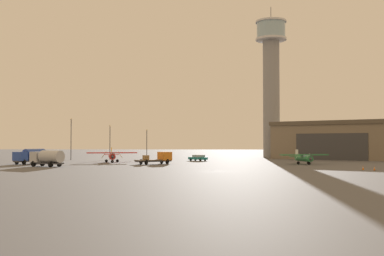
{
  "coord_description": "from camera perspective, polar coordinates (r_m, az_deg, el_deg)",
  "views": [
    {
      "loc": [
        0.49,
        -69.23,
        4.36
      ],
      "look_at": [
        -4.77,
        16.85,
        6.96
      ],
      "focal_mm": 43.41,
      "sensor_mm": 36.0,
      "label": 1
    }
  ],
  "objects": [
    {
      "name": "light_post_west",
      "position": [
        117.88,
        -10.05,
        -1.31
      ],
      "size": [
        0.44,
        0.44,
        8.67
      ],
      "color": "#38383D",
      "rests_on": "ground_plane"
    },
    {
      "name": "airplane_red",
      "position": [
        100.9,
        -9.81,
        -3.35
      ],
      "size": [
        10.65,
        8.33,
        3.15
      ],
      "rotation": [
        0.0,
        0.0,
        4.98
      ],
      "color": "red",
      "rests_on": "ground_plane"
    },
    {
      "name": "truck_flatbed_orange",
      "position": [
        91.96,
        -4.14,
        -3.7
      ],
      "size": [
        7.24,
        6.25,
        2.4
      ],
      "rotation": [
        0.0,
        0.0,
        0.63
      ],
      "color": "#38383D",
      "rests_on": "ground_plane"
    },
    {
      "name": "light_post_north",
      "position": [
        116.56,
        -14.64,
        -0.9
      ],
      "size": [
        0.44,
        0.44,
        10.13
      ],
      "color": "#38383D",
      "rests_on": "ground_plane"
    },
    {
      "name": "traffic_cone_near_left",
      "position": [
        76.97,
        20.28,
        -4.61
      ],
      "size": [
        0.36,
        0.36,
        0.69
      ],
      "color": "black",
      "rests_on": "ground_plane"
    },
    {
      "name": "truck_fuel_tanker_silver",
      "position": [
        85.83,
        -17.34,
        -3.47
      ],
      "size": [
        6.76,
        4.81,
        2.88
      ],
      "rotation": [
        0.0,
        0.0,
        2.69
      ],
      "color": "#38383D",
      "rests_on": "ground_plane"
    },
    {
      "name": "car_teal",
      "position": [
        107.23,
        0.75,
        -3.66
      ],
      "size": [
        4.65,
        4.19,
        1.37
      ],
      "rotation": [
        0.0,
        0.0,
        2.48
      ],
      "color": "teal",
      "rests_on": "ground_plane"
    },
    {
      "name": "control_tower",
      "position": [
        133.68,
        9.7,
        6.36
      ],
      "size": [
        8.68,
        8.68,
        42.67
      ],
      "color": "gray",
      "rests_on": "ground_plane"
    },
    {
      "name": "light_post_east",
      "position": [
        123.62,
        -5.58,
        -1.58
      ],
      "size": [
        0.44,
        0.44,
        7.72
      ],
      "color": "#38383D",
      "rests_on": "ground_plane"
    },
    {
      "name": "ground_plane",
      "position": [
        69.37,
        3.1,
        -5.33
      ],
      "size": [
        400.0,
        400.0,
        0.0
      ],
      "primitive_type": "plane",
      "color": "#545456"
    },
    {
      "name": "truck_fuel_tanker_blue",
      "position": [
        97.12,
        -19.21,
        -3.23
      ],
      "size": [
        5.11,
        6.77,
        3.0
      ],
      "rotation": [
        0.0,
        0.0,
        4.22
      ],
      "color": "#38383D",
      "rests_on": "ground_plane"
    },
    {
      "name": "airplane_green",
      "position": [
        93.16,
        13.54,
        -3.54
      ],
      "size": [
        9.66,
        7.56,
        2.85
      ],
      "rotation": [
        0.0,
        0.0,
        4.97
      ],
      "color": "#287A42",
      "rests_on": "ground_plane"
    },
    {
      "name": "traffic_cone_near_right",
      "position": [
        76.13,
        21.5,
        -4.66
      ],
      "size": [
        0.36,
        0.36,
        0.63
      ],
      "color": "black",
      "rests_on": "ground_plane"
    },
    {
      "name": "hangar",
      "position": [
        124.89,
        17.93,
        -1.44
      ],
      "size": [
        36.99,
        32.28,
        9.6
      ],
      "rotation": [
        0.0,
        0.0,
        -2.12
      ],
      "color": "#7A6B56",
      "rests_on": "ground_plane"
    }
  ]
}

